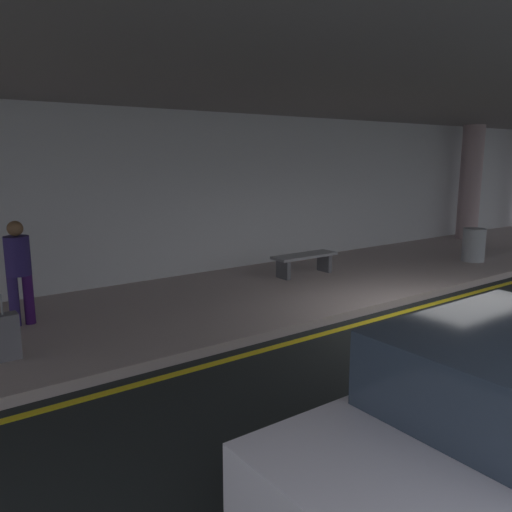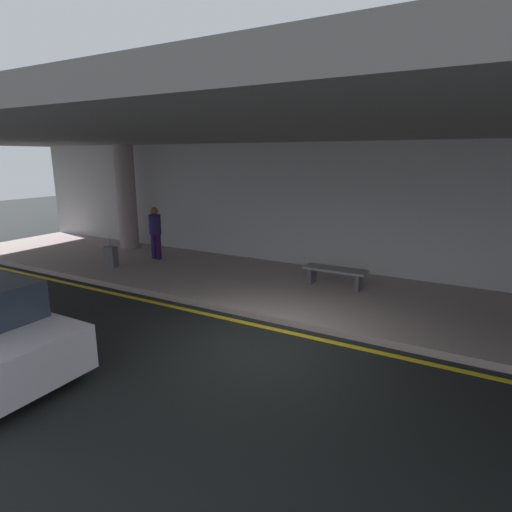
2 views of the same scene
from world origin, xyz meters
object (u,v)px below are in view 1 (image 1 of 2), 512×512
bench_metal (305,260)px  suitcase_upright_primary (5,337)px  traveler_with_luggage (18,266)px  support_column_left_mid (470,183)px  trash_bin_steel (474,245)px  car_white (511,430)px

bench_metal → suitcase_upright_primary: bearing=-167.8°
bench_metal → traveler_with_luggage: bearing=-179.9°
support_column_left_mid → bench_metal: support_column_left_mid is taller
suitcase_upright_primary → trash_bin_steel: bearing=-2.6°
car_white → trash_bin_steel: car_white is taller
suitcase_upright_primary → bench_metal: size_ratio=0.56×
support_column_left_mid → trash_bin_steel: bearing=-145.7°
car_white → bench_metal: size_ratio=2.56×
car_white → suitcase_upright_primary: (-2.66, 5.38, -0.25)m
bench_metal → trash_bin_steel: 4.78m
traveler_with_luggage → bench_metal: bearing=-42.7°
support_column_left_mid → suitcase_upright_primary: 14.64m
suitcase_upright_primary → car_white: bearing=-66.6°
bench_metal → trash_bin_steel: trash_bin_steel is taller
traveler_with_luggage → suitcase_upright_primary: size_ratio=1.87×
car_white → traveler_with_luggage: traveler_with_luggage is taller
suitcase_upright_primary → trash_bin_steel: size_ratio=1.06×
car_white → support_column_left_mid: bearing=30.7°
support_column_left_mid → traveler_with_luggage: 13.93m
traveler_with_luggage → bench_metal: traveler_with_luggage is taller
bench_metal → trash_bin_steel: size_ratio=1.88×
suitcase_upright_primary → trash_bin_steel: 11.09m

